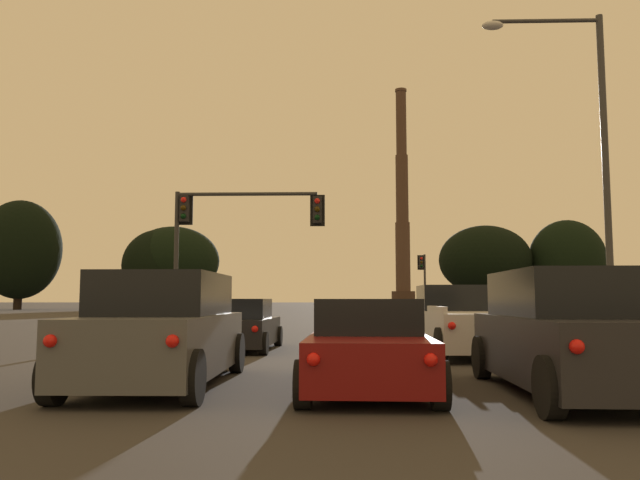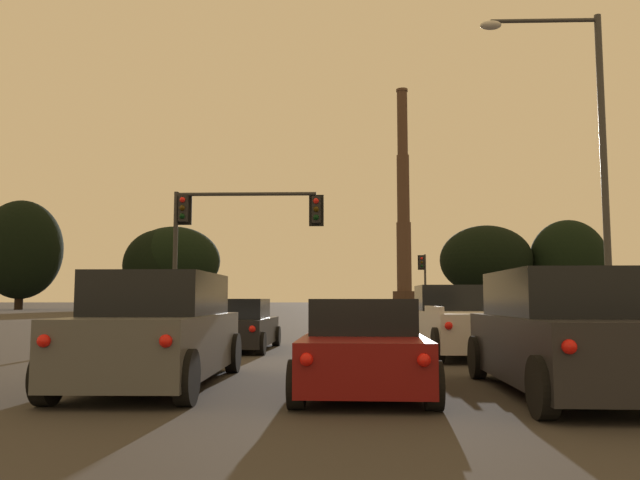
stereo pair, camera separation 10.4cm
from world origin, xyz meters
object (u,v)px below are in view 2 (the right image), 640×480
object	(u,v)px
suv_left_lane_second	(159,331)
traffic_light_overhead_left	(226,224)
sedan_center_lane_second	(363,346)
traffic_light_far_right	(423,275)
suv_right_lane_second	(565,334)
hatchback_left_lane_front	(239,326)
smokestack	(404,219)
street_lamp	(585,143)
pickup_truck_right_lane_front	(460,323)

from	to	relation	value
suv_left_lane_second	traffic_light_overhead_left	world-z (taller)	traffic_light_overhead_left
sedan_center_lane_second	traffic_light_far_right	size ratio (longest dim) A/B	0.91
suv_left_lane_second	traffic_light_overhead_left	bearing A→B (deg)	95.43
suv_right_lane_second	hatchback_left_lane_front	world-z (taller)	suv_right_lane_second
smokestack	hatchback_left_lane_front	bearing A→B (deg)	-97.55
traffic_light_overhead_left	smokestack	distance (m)	153.26
hatchback_left_lane_front	traffic_light_far_right	xyz separation A→B (m)	(9.89, 35.27, 2.77)
suv_right_lane_second	street_lamp	world-z (taller)	street_lamp
suv_left_lane_second	street_lamp	xyz separation A→B (m)	(10.25, 7.89, 5.12)
suv_right_lane_second	traffic_light_overhead_left	size ratio (longest dim) A/B	0.82
suv_right_lane_second	pickup_truck_right_lane_front	bearing A→B (deg)	92.75
suv_left_lane_second	traffic_light_overhead_left	distance (m)	14.26
smokestack	traffic_light_far_right	bearing A→B (deg)	-95.12
suv_right_lane_second	smokestack	distance (m)	167.14
suv_right_lane_second	smokestack	bearing A→B (deg)	85.98
traffic_light_far_right	smokestack	world-z (taller)	smokestack
sedan_center_lane_second	hatchback_left_lane_front	bearing A→B (deg)	114.88
pickup_truck_right_lane_front	suv_left_lane_second	bearing A→B (deg)	-134.34
hatchback_left_lane_front	sedan_center_lane_second	size ratio (longest dim) A/B	0.87
sedan_center_lane_second	street_lamp	size ratio (longest dim) A/B	0.48
pickup_truck_right_lane_front	sedan_center_lane_second	bearing A→B (deg)	-113.17
pickup_truck_right_lane_front	smokestack	size ratio (longest dim) A/B	0.09
smokestack	traffic_light_overhead_left	bearing A→B (deg)	-98.48
suv_left_lane_second	street_lamp	world-z (taller)	street_lamp
hatchback_left_lane_front	suv_left_lane_second	distance (m)	7.23
suv_right_lane_second	sedan_center_lane_second	distance (m)	3.08
suv_left_lane_second	sedan_center_lane_second	bearing A→B (deg)	-3.94
pickup_truck_right_lane_front	traffic_light_far_right	distance (m)	36.52
suv_left_lane_second	street_lamp	distance (m)	13.91
traffic_light_far_right	street_lamp	world-z (taller)	street_lamp
suv_right_lane_second	traffic_light_overhead_left	bearing A→B (deg)	119.32
suv_right_lane_second	suv_left_lane_second	distance (m)	6.44
pickup_truck_right_lane_front	street_lamp	world-z (taller)	street_lamp
traffic_light_far_right	traffic_light_overhead_left	world-z (taller)	traffic_light_overhead_left
hatchback_left_lane_front	smokestack	world-z (taller)	smokestack
pickup_truck_right_lane_front	suv_left_lane_second	size ratio (longest dim) A/B	1.12
sedan_center_lane_second	pickup_truck_right_lane_front	bearing A→B (deg)	68.19
traffic_light_far_right	suv_left_lane_second	bearing A→B (deg)	-103.32
suv_right_lane_second	pickup_truck_right_lane_front	xyz separation A→B (m)	(-0.21, 7.08, -0.09)
suv_right_lane_second	hatchback_left_lane_front	xyz separation A→B (m)	(-6.21, 8.03, -0.23)
suv_right_lane_second	smokestack	world-z (taller)	smokestack
hatchback_left_lane_front	smokestack	xyz separation A→B (m)	(20.78, 156.86, 23.38)
suv_right_lane_second	suv_left_lane_second	bearing A→B (deg)	173.86
suv_left_lane_second	street_lamp	bearing A→B (deg)	37.00
traffic_light_far_right	smokestack	bearing A→B (deg)	84.88
suv_right_lane_second	hatchback_left_lane_front	distance (m)	10.15
hatchback_left_lane_front	sedan_center_lane_second	xyz separation A→B (m)	(3.20, -7.42, 0.00)
sedan_center_lane_second	traffic_light_far_right	xyz separation A→B (m)	(6.68, 42.69, 2.77)
suv_right_lane_second	traffic_light_overhead_left	distance (m)	16.89
traffic_light_far_right	traffic_light_overhead_left	xyz separation A→B (m)	(-11.51, -28.73, 0.91)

